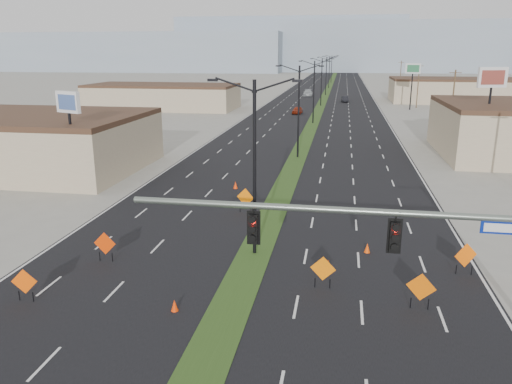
% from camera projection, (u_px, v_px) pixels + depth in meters
% --- Properties ---
extents(ground, '(600.00, 600.00, 0.00)m').
position_uv_depth(ground, '(197.00, 381.00, 17.95)').
color(ground, gray).
rests_on(ground, ground).
extents(road_surface, '(25.00, 400.00, 0.02)m').
position_uv_depth(road_surface, '(321.00, 104.00, 112.80)').
color(road_surface, black).
rests_on(road_surface, ground).
extents(median_strip, '(2.00, 400.00, 0.04)m').
position_uv_depth(median_strip, '(321.00, 104.00, 112.80)').
color(median_strip, '#2B4619').
rests_on(median_strip, ground).
extents(building_sw_far, '(30.00, 14.00, 4.50)m').
position_uv_depth(building_sw_far, '(163.00, 98.00, 103.18)').
color(building_sw_far, tan).
rests_on(building_sw_far, ground).
extents(building_se_far, '(44.00, 16.00, 5.00)m').
position_uv_depth(building_se_far, '(489.00, 92.00, 115.40)').
color(building_se_far, tan).
rests_on(building_se_far, ground).
extents(mesa_west, '(180.00, 50.00, 22.00)m').
position_uv_depth(mesa_west, '(135.00, 52.00, 300.11)').
color(mesa_west, '#8796A8').
rests_on(mesa_west, ground).
extents(mesa_center, '(220.00, 50.00, 28.00)m').
position_uv_depth(mesa_center, '(406.00, 47.00, 292.17)').
color(mesa_center, '#8796A8').
rests_on(mesa_center, ground).
extents(mesa_backdrop, '(140.00, 50.00, 32.00)m').
position_uv_depth(mesa_backdrop, '(291.00, 44.00, 322.01)').
color(mesa_backdrop, '#8796A8').
rests_on(mesa_backdrop, ground).
extents(signal_mast, '(16.30, 0.60, 8.00)m').
position_uv_depth(signal_mast, '(449.00, 252.00, 17.14)').
color(signal_mast, slate).
rests_on(signal_mast, ground).
extents(streetlight_0, '(5.15, 0.24, 10.02)m').
position_uv_depth(streetlight_0, '(255.00, 163.00, 27.86)').
color(streetlight_0, black).
rests_on(streetlight_0, ground).
extents(streetlight_1, '(5.15, 0.24, 10.02)m').
position_uv_depth(streetlight_1, '(299.00, 109.00, 54.41)').
color(streetlight_1, black).
rests_on(streetlight_1, ground).
extents(streetlight_2, '(5.15, 0.24, 10.02)m').
position_uv_depth(streetlight_2, '(314.00, 90.00, 80.97)').
color(streetlight_2, black).
rests_on(streetlight_2, ground).
extents(streetlight_3, '(5.15, 0.24, 10.02)m').
position_uv_depth(streetlight_3, '(322.00, 80.00, 107.53)').
color(streetlight_3, black).
rests_on(streetlight_3, ground).
extents(streetlight_4, '(5.15, 0.24, 10.02)m').
position_uv_depth(streetlight_4, '(326.00, 75.00, 134.09)').
color(streetlight_4, black).
rests_on(streetlight_4, ground).
extents(streetlight_5, '(5.15, 0.24, 10.02)m').
position_uv_depth(streetlight_5, '(329.00, 71.00, 160.65)').
color(streetlight_5, black).
rests_on(streetlight_5, ground).
extents(streetlight_6, '(5.15, 0.24, 10.02)m').
position_uv_depth(streetlight_6, '(331.00, 68.00, 187.20)').
color(streetlight_6, black).
rests_on(streetlight_6, ground).
extents(utility_pole_1, '(1.60, 0.20, 9.00)m').
position_uv_depth(utility_pole_1, '(453.00, 101.00, 70.32)').
color(utility_pole_1, '#4C3823').
rests_on(utility_pole_1, ground).
extents(utility_pole_2, '(1.60, 0.20, 9.00)m').
position_uv_depth(utility_pole_2, '(418.00, 85.00, 103.52)').
color(utility_pole_2, '#4C3823').
rests_on(utility_pole_2, ground).
extents(utility_pole_3, '(1.60, 0.20, 9.00)m').
position_uv_depth(utility_pole_3, '(400.00, 77.00, 136.72)').
color(utility_pole_3, '#4C3823').
rests_on(utility_pole_3, ground).
extents(car_left, '(1.91, 4.12, 1.37)m').
position_uv_depth(car_left, '(297.00, 110.00, 94.77)').
color(car_left, maroon).
rests_on(car_left, ground).
extents(car_mid, '(1.79, 4.17, 1.34)m').
position_uv_depth(car_mid, '(345.00, 99.00, 116.83)').
color(car_mid, black).
rests_on(car_mid, ground).
extents(car_far, '(2.43, 5.74, 1.65)m').
position_uv_depth(car_far, '(308.00, 93.00, 132.70)').
color(car_far, '#A2A8AB').
rests_on(car_far, ground).
extents(construction_sign_0, '(1.23, 0.23, 1.65)m').
position_uv_depth(construction_sign_0, '(24.00, 283.00, 23.43)').
color(construction_sign_0, '#F34F05').
rests_on(construction_sign_0, ground).
extents(construction_sign_1, '(1.30, 0.07, 1.74)m').
position_uv_depth(construction_sign_1, '(105.00, 244.00, 27.93)').
color(construction_sign_1, red).
rests_on(construction_sign_1, ground).
extents(construction_sign_2, '(1.33, 0.44, 1.84)m').
position_uv_depth(construction_sign_2, '(245.00, 198.00, 36.50)').
color(construction_sign_2, orange).
rests_on(construction_sign_2, ground).
extents(construction_sign_3, '(1.27, 0.20, 1.70)m').
position_uv_depth(construction_sign_3, '(323.00, 270.00, 24.74)').
color(construction_sign_3, orange).
rests_on(construction_sign_3, ground).
extents(construction_sign_4, '(1.24, 0.59, 1.79)m').
position_uv_depth(construction_sign_4, '(466.00, 256.00, 26.21)').
color(construction_sign_4, '#F55B05').
rests_on(construction_sign_4, ground).
extents(construction_sign_5, '(1.30, 0.40, 1.78)m').
position_uv_depth(construction_sign_5, '(421.00, 288.00, 22.69)').
color(construction_sign_5, '#E05A04').
rests_on(construction_sign_5, ground).
extents(cone_0, '(0.44, 0.44, 0.57)m').
position_uv_depth(cone_0, '(175.00, 305.00, 22.71)').
color(cone_0, '#EA3404').
rests_on(cone_0, ground).
extents(cone_1, '(0.37, 0.37, 0.57)m').
position_uv_depth(cone_1, '(328.00, 265.00, 27.07)').
color(cone_1, '#E73304').
rests_on(cone_1, ground).
extents(cone_2, '(0.43, 0.43, 0.59)m').
position_uv_depth(cone_2, '(367.00, 248.00, 29.33)').
color(cone_2, '#F04405').
rests_on(cone_2, ground).
extents(cone_3, '(0.40, 0.40, 0.64)m').
position_uv_depth(cone_3, '(235.00, 185.00, 43.05)').
color(cone_3, '#F43505').
rests_on(cone_3, ground).
extents(pole_sign_west, '(2.62, 1.37, 8.25)m').
position_uv_depth(pole_sign_west, '(69.00, 110.00, 41.96)').
color(pole_sign_west, black).
rests_on(pole_sign_west, ground).
extents(pole_sign_east_near, '(3.19, 1.19, 9.86)m').
position_uv_depth(pole_sign_east_near, '(492.00, 84.00, 53.28)').
color(pole_sign_east_near, black).
rests_on(pole_sign_east_near, ground).
extents(pole_sign_east_far, '(2.91, 1.45, 9.18)m').
position_uv_depth(pole_sign_east_far, '(413.00, 72.00, 99.46)').
color(pole_sign_east_far, black).
rests_on(pole_sign_east_far, ground).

